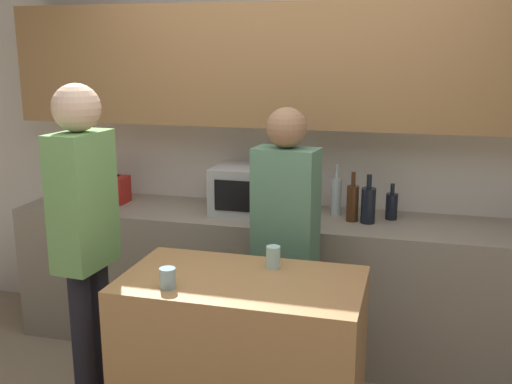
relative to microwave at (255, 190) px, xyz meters
name	(u,v)px	position (x,y,z in m)	size (l,w,h in m)	color
back_wall	(300,111)	(0.24, 0.24, 0.49)	(6.40, 0.40, 2.70)	silver
back_counter	(289,283)	(0.24, -0.03, -0.60)	(3.60, 0.62, 0.90)	gray
kitchen_island	(242,368)	(0.24, -1.13, -0.60)	(1.11, 0.63, 0.90)	#B27F4C
microwave	(255,190)	(0.00, 0.00, 0.00)	(0.52, 0.39, 0.30)	#B7BABC
toaster	(109,189)	(-1.04, 0.00, -0.06)	(0.26, 0.16, 0.18)	#B21E19
bottle_0	(336,196)	(0.51, 0.08, -0.03)	(0.06, 0.06, 0.32)	silver
bottle_1	(352,203)	(0.63, -0.04, -0.03)	(0.07, 0.07, 0.31)	#472814
bottle_2	(368,205)	(0.72, -0.05, -0.04)	(0.09, 0.09, 0.30)	black
bottle_3	(392,206)	(0.86, 0.07, -0.06)	(0.07, 0.07, 0.22)	black
cup_0	(168,278)	(-0.04, -1.31, -0.10)	(0.07, 0.07, 0.09)	#93BACA
cup_1	(273,257)	(0.35, -0.95, -0.09)	(0.07, 0.07, 0.11)	#B4E5E1
person_left	(285,230)	(0.32, -0.55, -0.08)	(0.36, 0.23, 1.64)	black
person_center	(85,227)	(-0.59, -1.06, 0.02)	(0.23, 0.35, 1.77)	black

